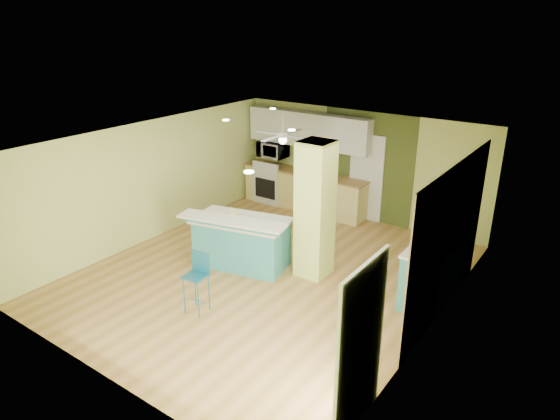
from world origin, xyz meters
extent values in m
cube|color=olive|center=(0.00, 0.00, -0.01)|extent=(6.00, 7.00, 0.01)
cube|color=white|center=(0.00, 0.00, 2.50)|extent=(6.00, 7.00, 0.01)
cube|color=#C1CE6E|center=(0.00, 3.50, 1.25)|extent=(6.00, 0.01, 2.50)
cube|color=#C1CE6E|center=(0.00, -3.50, 1.25)|extent=(6.00, 0.01, 2.50)
cube|color=#C1CE6E|center=(-3.00, 0.00, 1.25)|extent=(0.01, 7.00, 2.50)
cube|color=#C1CE6E|center=(3.00, 0.00, 1.25)|extent=(0.01, 7.00, 2.50)
cube|color=#907152|center=(2.99, 0.60, 1.25)|extent=(0.02, 3.40, 2.50)
cube|color=#445221|center=(0.20, 3.49, 1.25)|extent=(2.20, 0.02, 2.50)
cube|color=white|center=(0.20, 3.46, 1.00)|extent=(0.82, 0.05, 2.00)
cube|color=silver|center=(2.97, -2.30, 1.05)|extent=(0.04, 1.08, 2.10)
cube|color=#CDE269|center=(0.65, 0.50, 1.25)|extent=(0.55, 0.55, 2.50)
cube|color=#DECC74|center=(-1.30, 3.20, 0.45)|extent=(3.20, 0.60, 0.90)
cube|color=olive|center=(-1.30, 3.20, 0.92)|extent=(3.25, 0.63, 0.04)
cube|color=silver|center=(-2.25, 3.20, 0.45)|extent=(0.76, 0.64, 0.90)
cube|color=black|center=(-2.25, 2.87, 0.42)|extent=(0.59, 0.02, 0.50)
cube|color=silver|center=(-2.25, 2.90, 0.99)|extent=(0.76, 0.06, 0.18)
cube|color=silver|center=(-1.30, 3.32, 1.95)|extent=(3.20, 0.34, 0.80)
imported|color=white|center=(-2.25, 3.20, 1.35)|extent=(0.70, 0.48, 0.39)
cylinder|color=white|center=(-1.10, 2.00, 2.30)|extent=(0.03, 0.03, 0.40)
cylinder|color=white|center=(-1.10, 2.00, 2.10)|extent=(0.24, 0.24, 0.10)
sphere|color=white|center=(-1.10, 2.00, 1.98)|extent=(0.18, 0.18, 0.18)
cylinder|color=white|center=(2.65, 0.75, 2.19)|extent=(0.01, 0.01, 0.62)
sphere|color=white|center=(2.65, 0.75, 1.88)|extent=(0.14, 0.14, 0.14)
cube|color=brown|center=(2.96, 0.80, 1.55)|extent=(0.03, 0.90, 0.70)
cube|color=teal|center=(-0.64, 0.02, 0.44)|extent=(1.82, 1.19, 0.88)
cube|color=silver|center=(-0.64, 0.02, 0.91)|extent=(1.93, 1.31, 0.05)
cube|color=teal|center=(-0.55, -0.37, 1.00)|extent=(1.87, 0.56, 0.13)
cube|color=silver|center=(-0.55, -0.37, 1.06)|extent=(2.06, 0.86, 0.04)
cylinder|color=#1D6983|center=(-0.32, -1.81, 0.31)|extent=(0.02, 0.02, 0.63)
cylinder|color=#1D6983|center=(-0.05, -1.78, 0.31)|extent=(0.02, 0.02, 0.63)
cylinder|color=#1D6983|center=(-0.36, -1.54, 0.31)|extent=(0.02, 0.02, 0.63)
cylinder|color=#1D6983|center=(-0.08, -1.50, 0.31)|extent=(0.02, 0.02, 0.63)
cube|color=#1D6983|center=(-0.20, -1.66, 0.64)|extent=(0.37, 0.37, 0.03)
cube|color=#1D6983|center=(-0.22, -1.51, 0.83)|extent=(0.33, 0.07, 0.35)
cube|color=teal|center=(2.70, 0.94, 0.48)|extent=(0.61, 1.48, 0.95)
cube|color=white|center=(2.70, 0.94, 0.98)|extent=(0.66, 1.55, 0.04)
imported|color=#351E15|center=(-0.54, 3.12, 0.97)|extent=(0.27, 0.27, 0.07)
cylinder|color=gold|center=(-0.71, -0.12, 1.02)|extent=(0.15, 0.15, 0.17)
camera|label=1|loc=(4.88, -6.51, 4.46)|focal=32.00mm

